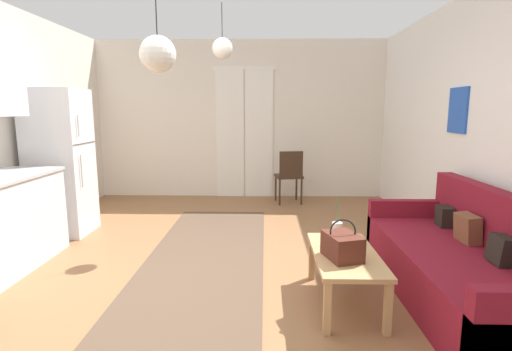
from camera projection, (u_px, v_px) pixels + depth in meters
The scene contains 11 objects.
ground_plane at pixel (215, 291), 3.43m from camera, with size 5.54×7.85×0.10m, color #8E603D.
wall_back at pixel (241, 120), 6.82m from camera, with size 5.14×0.13×2.70m.
area_rug at pixel (206, 257), 4.08m from camera, with size 1.20×3.60×0.01m, color brown.
couch at pixel (466, 268), 3.11m from camera, with size 0.85×2.15×0.88m.
coffee_table at pixel (345, 259), 3.06m from camera, with size 0.49×0.98×0.42m.
bamboo_vase at pixel (337, 232), 3.30m from camera, with size 0.09×0.09×0.38m.
handbag at pixel (342, 246), 2.92m from camera, with size 0.30×0.36×0.31m.
refrigerator at pixel (60, 163), 4.76m from camera, with size 0.66×0.60×1.77m.
accent_chair at pixel (289, 174), 6.34m from camera, with size 0.48×0.46×0.87m.
pendant_lamp_near at pixel (158, 54), 2.59m from camera, with size 0.24×0.24×0.93m.
pendant_lamp_far at pixel (222, 48), 4.40m from camera, with size 0.23×0.23×0.60m.
Camera 1 is at (0.43, -3.20, 1.52)m, focal length 27.40 mm.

